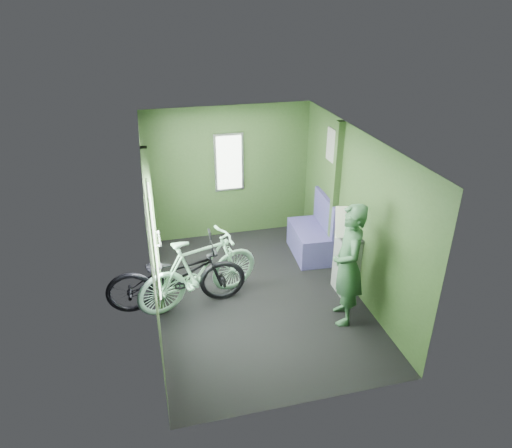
{
  "coord_description": "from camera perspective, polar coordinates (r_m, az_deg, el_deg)",
  "views": [
    {
      "loc": [
        -1.33,
        -5.24,
        3.85
      ],
      "look_at": [
        0.0,
        0.1,
        1.1
      ],
      "focal_mm": 32.0,
      "sensor_mm": 36.0,
      "label": 1
    }
  ],
  "objects": [
    {
      "name": "room",
      "position": [
        5.95,
        -0.21,
        2.6
      ],
      "size": [
        4.0,
        4.02,
        2.31
      ],
      "color": "black",
      "rests_on": "ground"
    },
    {
      "name": "bicycle_black",
      "position": [
        6.53,
        -9.58,
        -10.0
      ],
      "size": [
        1.88,
        0.73,
        1.03
      ],
      "primitive_type": "imported",
      "rotation": [
        0.0,
        -0.07,
        1.57
      ],
      "color": "black",
      "rests_on": "ground"
    },
    {
      "name": "bicycle_mint",
      "position": [
        6.55,
        -6.82,
        -9.69
      ],
      "size": [
        1.89,
        1.16,
        1.12
      ],
      "primitive_type": "imported",
      "rotation": [
        0.0,
        -0.11,
        1.9
      ],
      "color": "#8ED0A8",
      "rests_on": "ground"
    },
    {
      "name": "passenger",
      "position": [
        5.87,
        11.43,
        -5.02
      ],
      "size": [
        0.52,
        0.74,
        1.65
      ],
      "rotation": [
        0.0,
        0.0,
        -1.8
      ],
      "color": "#2E5437",
      "rests_on": "ground"
    },
    {
      "name": "waste_box",
      "position": [
        6.63,
        11.25,
        -4.89
      ],
      "size": [
        0.26,
        0.37,
        0.89
      ],
      "primitive_type": "cube",
      "color": "slate",
      "rests_on": "ground"
    },
    {
      "name": "bench_seat",
      "position": [
        7.54,
        6.95,
        -1.76
      ],
      "size": [
        0.59,
        0.99,
        1.01
      ],
      "rotation": [
        0.0,
        0.0,
        -0.06
      ],
      "color": "navy",
      "rests_on": "ground"
    }
  ]
}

